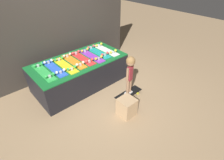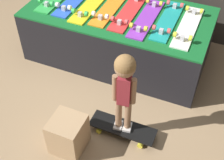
{
  "view_description": "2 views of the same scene",
  "coord_description": "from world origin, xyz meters",
  "px_view_note": "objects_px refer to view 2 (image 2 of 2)",
  "views": [
    {
      "loc": [
        -1.69,
        -2.28,
        2.42
      ],
      "look_at": [
        0.26,
        -0.11,
        0.39
      ],
      "focal_mm": 28.0,
      "sensor_mm": 36.0,
      "label": 1
    },
    {
      "loc": [
        1.1,
        -2.08,
        2.44
      ],
      "look_at": [
        0.24,
        -0.08,
        0.34
      ],
      "focal_mm": 50.0,
      "sensor_mm": 36.0,
      "label": 2
    }
  ],
  "objects_px": {
    "skateboard_teal_on_rack": "(168,20)",
    "child": "(124,81)",
    "skateboard_orange_on_rack": "(110,7)",
    "storage_box": "(68,134)",
    "skateboard_yellow_on_rack": "(91,5)",
    "skateboard_white_on_rack": "(188,26)",
    "skateboard_on_floor": "(123,128)",
    "skateboard_purple_on_rack": "(147,18)",
    "skateboard_red_on_rack": "(128,12)"
  },
  "relations": [
    {
      "from": "child",
      "to": "skateboard_teal_on_rack",
      "type": "bearing_deg",
      "value": 78.15
    },
    {
      "from": "skateboard_teal_on_rack",
      "to": "storage_box",
      "type": "bearing_deg",
      "value": -107.97
    },
    {
      "from": "skateboard_orange_on_rack",
      "to": "skateboard_white_on_rack",
      "type": "relative_size",
      "value": 1.0
    },
    {
      "from": "skateboard_purple_on_rack",
      "to": "child",
      "type": "xyz_separation_m",
      "value": [
        0.16,
        -1.04,
        0.06
      ]
    },
    {
      "from": "skateboard_yellow_on_rack",
      "to": "skateboard_white_on_rack",
      "type": "bearing_deg",
      "value": 0.18
    },
    {
      "from": "skateboard_purple_on_rack",
      "to": "skateboard_on_floor",
      "type": "xyz_separation_m",
      "value": [
        0.16,
        -1.04,
        -0.56
      ]
    },
    {
      "from": "child",
      "to": "storage_box",
      "type": "xyz_separation_m",
      "value": [
        -0.39,
        -0.33,
        -0.52
      ]
    },
    {
      "from": "storage_box",
      "to": "skateboard_red_on_rack",
      "type": "bearing_deg",
      "value": 89.16
    },
    {
      "from": "skateboard_teal_on_rack",
      "to": "child",
      "type": "distance_m",
      "value": 1.09
    },
    {
      "from": "skateboard_orange_on_rack",
      "to": "storage_box",
      "type": "distance_m",
      "value": 1.5
    },
    {
      "from": "skateboard_red_on_rack",
      "to": "storage_box",
      "type": "xyz_separation_m",
      "value": [
        -0.02,
        -1.4,
        -0.46
      ]
    },
    {
      "from": "skateboard_red_on_rack",
      "to": "skateboard_on_floor",
      "type": "height_order",
      "value": "skateboard_red_on_rack"
    },
    {
      "from": "skateboard_on_floor",
      "to": "skateboard_red_on_rack",
      "type": "bearing_deg",
      "value": 109.2
    },
    {
      "from": "skateboard_on_floor",
      "to": "skateboard_white_on_rack",
      "type": "bearing_deg",
      "value": 74.97
    },
    {
      "from": "skateboard_on_floor",
      "to": "storage_box",
      "type": "bearing_deg",
      "value": -140.5
    },
    {
      "from": "skateboard_yellow_on_rack",
      "to": "skateboard_orange_on_rack",
      "type": "relative_size",
      "value": 1.0
    },
    {
      "from": "child",
      "to": "storage_box",
      "type": "bearing_deg",
      "value": -148.99
    },
    {
      "from": "skateboard_on_floor",
      "to": "child",
      "type": "height_order",
      "value": "child"
    },
    {
      "from": "skateboard_orange_on_rack",
      "to": "skateboard_on_floor",
      "type": "bearing_deg",
      "value": -61.32
    },
    {
      "from": "skateboard_purple_on_rack",
      "to": "storage_box",
      "type": "xyz_separation_m",
      "value": [
        -0.24,
        -1.36,
        -0.46
      ]
    },
    {
      "from": "skateboard_white_on_rack",
      "to": "storage_box",
      "type": "height_order",
      "value": "skateboard_white_on_rack"
    },
    {
      "from": "skateboard_red_on_rack",
      "to": "skateboard_purple_on_rack",
      "type": "xyz_separation_m",
      "value": [
        0.22,
        -0.04,
        0.0
      ]
    },
    {
      "from": "skateboard_teal_on_rack",
      "to": "child",
      "type": "relative_size",
      "value": 0.92
    },
    {
      "from": "skateboard_yellow_on_rack",
      "to": "storage_box",
      "type": "height_order",
      "value": "skateboard_yellow_on_rack"
    },
    {
      "from": "skateboard_teal_on_rack",
      "to": "skateboard_purple_on_rack",
      "type": "bearing_deg",
      "value": -166.48
    },
    {
      "from": "skateboard_orange_on_rack",
      "to": "skateboard_teal_on_rack",
      "type": "relative_size",
      "value": 1.0
    },
    {
      "from": "skateboard_yellow_on_rack",
      "to": "skateboard_white_on_rack",
      "type": "height_order",
      "value": "same"
    },
    {
      "from": "skateboard_red_on_rack",
      "to": "skateboard_teal_on_rack",
      "type": "distance_m",
      "value": 0.44
    },
    {
      "from": "skateboard_teal_on_rack",
      "to": "skateboard_white_on_rack",
      "type": "distance_m",
      "value": 0.22
    },
    {
      "from": "skateboard_teal_on_rack",
      "to": "skateboard_on_floor",
      "type": "relative_size",
      "value": 1.24
    },
    {
      "from": "skateboard_orange_on_rack",
      "to": "storage_box",
      "type": "height_order",
      "value": "skateboard_orange_on_rack"
    },
    {
      "from": "skateboard_on_floor",
      "to": "storage_box",
      "type": "relative_size",
      "value": 1.8
    },
    {
      "from": "skateboard_purple_on_rack",
      "to": "skateboard_orange_on_rack",
      "type": "bearing_deg",
      "value": 173.65
    },
    {
      "from": "skateboard_purple_on_rack",
      "to": "child",
      "type": "distance_m",
      "value": 1.05
    },
    {
      "from": "skateboard_purple_on_rack",
      "to": "skateboard_yellow_on_rack",
      "type": "bearing_deg",
      "value": 178.72
    },
    {
      "from": "skateboard_red_on_rack",
      "to": "skateboard_teal_on_rack",
      "type": "xyz_separation_m",
      "value": [
        0.44,
        0.01,
        0.0
      ]
    },
    {
      "from": "skateboard_yellow_on_rack",
      "to": "skateboard_red_on_rack",
      "type": "bearing_deg",
      "value": 3.16
    },
    {
      "from": "skateboard_yellow_on_rack",
      "to": "skateboard_teal_on_rack",
      "type": "xyz_separation_m",
      "value": [
        0.88,
        0.04,
        0.0
      ]
    },
    {
      "from": "skateboard_teal_on_rack",
      "to": "skateboard_orange_on_rack",
      "type": "bearing_deg",
      "value": -179.66
    },
    {
      "from": "skateboard_on_floor",
      "to": "child",
      "type": "distance_m",
      "value": 0.62
    },
    {
      "from": "skateboard_yellow_on_rack",
      "to": "skateboard_on_floor",
      "type": "relative_size",
      "value": 1.24
    },
    {
      "from": "skateboard_white_on_rack",
      "to": "skateboard_orange_on_rack",
      "type": "bearing_deg",
      "value": 177.99
    },
    {
      "from": "skateboard_white_on_rack",
      "to": "storage_box",
      "type": "bearing_deg",
      "value": -116.17
    },
    {
      "from": "skateboard_teal_on_rack",
      "to": "child",
      "type": "xyz_separation_m",
      "value": [
        -0.06,
        -1.09,
        0.06
      ]
    },
    {
      "from": "skateboard_teal_on_rack",
      "to": "child",
      "type": "height_order",
      "value": "child"
    },
    {
      "from": "skateboard_orange_on_rack",
      "to": "skateboard_teal_on_rack",
      "type": "height_order",
      "value": "same"
    },
    {
      "from": "skateboard_teal_on_rack",
      "to": "skateboard_red_on_rack",
      "type": "bearing_deg",
      "value": -178.2
    },
    {
      "from": "skateboard_red_on_rack",
      "to": "skateboard_purple_on_rack",
      "type": "height_order",
      "value": "same"
    },
    {
      "from": "skateboard_purple_on_rack",
      "to": "storage_box",
      "type": "height_order",
      "value": "skateboard_purple_on_rack"
    },
    {
      "from": "skateboard_red_on_rack",
      "to": "skateboard_white_on_rack",
      "type": "xyz_separation_m",
      "value": [
        0.66,
        -0.02,
        0.0
      ]
    }
  ]
}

